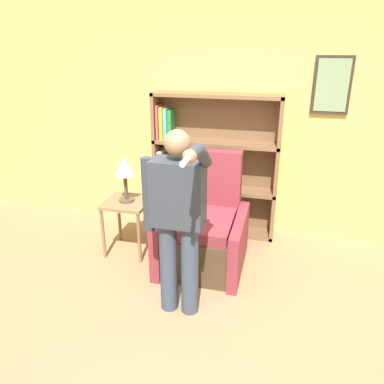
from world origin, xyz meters
The scene contains 7 objects.
ground_plane centered at (0.00, 0.00, 0.00)m, with size 14.00×14.00×0.00m, color #937551.
wall_back centered at (0.01, 2.03, 1.40)m, with size 8.00×0.11×2.80m.
bookcase centered at (-0.29, 1.87, 0.82)m, with size 1.47×0.28×1.69m.
armchair centered at (-0.12, 1.11, 0.36)m, with size 0.86×0.91×1.16m.
person_standing centered at (-0.16, 0.29, 0.92)m, with size 0.56×0.78×1.62m.
side_table centered at (-0.98, 1.13, 0.51)m, with size 0.47×0.47×0.61m.
table_lamp centered at (-0.98, 1.13, 0.97)m, with size 0.22×0.22×0.50m.
Camera 1 is at (0.62, -2.31, 2.21)m, focal length 35.00 mm.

